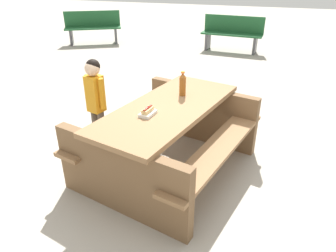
% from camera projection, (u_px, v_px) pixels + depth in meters
% --- Properties ---
extents(ground_plane, '(30.00, 30.00, 0.00)m').
position_uv_depth(ground_plane, '(168.00, 168.00, 3.50)').
color(ground_plane, '#ADA599').
rests_on(ground_plane, ground).
extents(picnic_table, '(2.10, 1.82, 0.75)m').
position_uv_depth(picnic_table, '(168.00, 133.00, 3.30)').
color(picnic_table, olive).
rests_on(picnic_table, ground).
extents(soda_bottle, '(0.07, 0.07, 0.26)m').
position_uv_depth(soda_bottle, '(183.00, 84.00, 3.36)').
color(soda_bottle, brown).
rests_on(soda_bottle, picnic_table).
extents(hotdog_tray, '(0.19, 0.14, 0.08)m').
position_uv_depth(hotdog_tray, '(148.00, 112.00, 2.96)').
color(hotdog_tray, white).
rests_on(hotdog_tray, picnic_table).
extents(child_in_coat, '(0.20, 0.26, 1.10)m').
position_uv_depth(child_in_coat, '(95.00, 94.00, 3.57)').
color(child_in_coat, brown).
rests_on(child_in_coat, ground).
extents(park_bench_mid, '(1.05, 1.51, 0.85)m').
position_uv_depth(park_bench_mid, '(93.00, 27.00, 8.69)').
color(park_bench_mid, '#1E592D').
rests_on(park_bench_mid, ground).
extents(park_bench_far, '(0.53, 1.53, 0.85)m').
position_uv_depth(park_bench_far, '(232.00, 33.00, 7.93)').
color(park_bench_far, '#1E592D').
rests_on(park_bench_far, ground).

